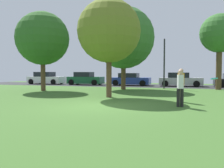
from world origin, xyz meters
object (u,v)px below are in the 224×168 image
at_px(parked_car_white, 46,79).
at_px(street_lamp_post, 164,64).
at_px(oak_tree_right, 109,31).
at_px(frisbee_disc, 214,79).
at_px(person_bystander, 180,86).
at_px(maple_tree_far, 123,38).
at_px(parked_car_silver, 180,80).
at_px(parked_car_green, 85,79).
at_px(parked_car_blue, 130,80).
at_px(person_catcher, 181,84).
at_px(oak_tree_center, 220,34).
at_px(oak_tree_left, 43,39).

height_order(parked_car_white, street_lamp_post, street_lamp_post).
relative_size(oak_tree_right, frisbee_disc, 15.57).
distance_m(person_bystander, parked_car_white, 22.17).
xyz_separation_m(maple_tree_far, parked_car_silver, (4.64, 5.94, -3.79)).
relative_size(frisbee_disc, parked_car_green, 0.09).
xyz_separation_m(oak_tree_right, parked_car_blue, (-1.52, 12.25, -3.31)).
xyz_separation_m(person_bystander, street_lamp_post, (-1.69, 11.25, 1.36)).
bearing_deg(person_catcher, oak_tree_right, -127.82).
height_order(person_catcher, parked_car_silver, person_catcher).
height_order(oak_tree_right, person_catcher, oak_tree_right).
distance_m(maple_tree_far, person_catcher, 9.67).
bearing_deg(street_lamp_post, parked_car_blue, 136.70).
relative_size(frisbee_disc, parked_car_white, 0.08).
xyz_separation_m(person_catcher, parked_car_blue, (-5.70, 13.33, -0.30)).
relative_size(oak_tree_center, person_catcher, 3.80).
distance_m(oak_tree_center, parked_car_blue, 10.22).
bearing_deg(oak_tree_right, maple_tree_far, 97.07).
xyz_separation_m(oak_tree_right, parked_car_white, (-12.25, 12.09, -3.27)).
bearing_deg(street_lamp_post, maple_tree_far, -148.30).
distance_m(parked_car_white, parked_car_blue, 10.73).
relative_size(person_catcher, parked_car_white, 0.38).
bearing_deg(parked_car_white, person_bystander, -42.13).
height_order(oak_tree_left, person_bystander, oak_tree_left).
distance_m(oak_tree_center, street_lamp_post, 5.20).
bearing_deg(parked_car_white, oak_tree_center, -10.48).
bearing_deg(parked_car_silver, oak_tree_left, -138.35).
xyz_separation_m(maple_tree_far, parked_car_blue, (-0.72, 5.82, -3.81)).
xyz_separation_m(maple_tree_far, person_catcher, (4.98, -7.51, -3.52)).
bearing_deg(street_lamp_post, frisbee_disc, -76.74).
xyz_separation_m(parked_car_white, street_lamp_post, (14.75, -3.62, 1.57)).
bearing_deg(parked_car_blue, person_catcher, -66.83).
bearing_deg(street_lamp_post, parked_car_silver, 71.06).
bearing_deg(parked_car_green, person_catcher, -49.78).
height_order(parked_car_blue, street_lamp_post, street_lamp_post).
xyz_separation_m(oak_tree_center, parked_car_blue, (-8.59, 3.74, -4.09)).
relative_size(frisbee_disc, street_lamp_post, 0.08).
bearing_deg(parked_car_blue, maple_tree_far, -82.93).
height_order(person_catcher, frisbee_disc, person_catcher).
xyz_separation_m(oak_tree_right, parked_car_green, (-6.88, 12.00, -3.27)).
bearing_deg(oak_tree_center, oak_tree_right, -129.71).
distance_m(maple_tree_far, parked_car_blue, 7.00).
distance_m(parked_car_green, street_lamp_post, 10.15).
bearing_deg(person_bystander, maple_tree_far, 15.19).
height_order(oak_tree_right, person_bystander, oak_tree_right).
bearing_deg(parked_car_blue, person_bystander, -69.20).
relative_size(oak_tree_center, parked_car_green, 1.56).
xyz_separation_m(person_catcher, parked_car_green, (-11.07, 13.09, -0.25)).
xyz_separation_m(maple_tree_far, parked_car_white, (-11.45, 5.66, -3.77)).
bearing_deg(parked_car_white, parked_car_green, -0.88).
height_order(oak_tree_center, parked_car_silver, oak_tree_center).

